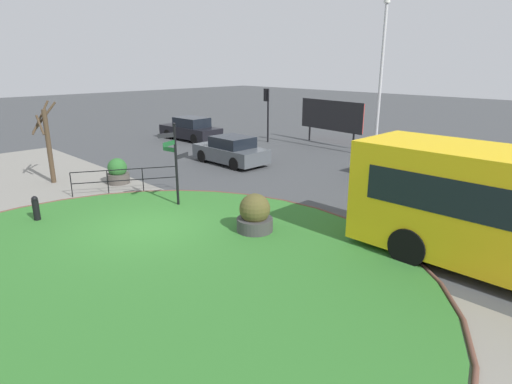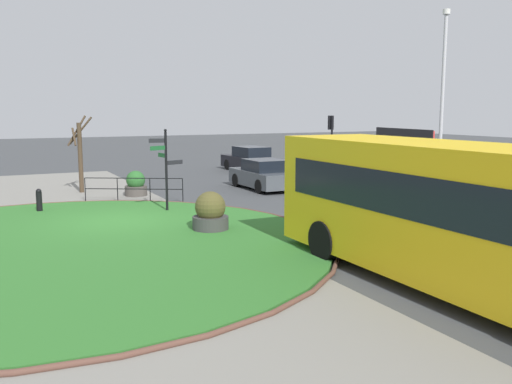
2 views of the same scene
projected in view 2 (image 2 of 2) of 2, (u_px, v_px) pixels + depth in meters
The scene contains 17 objects.
ground at pixel (120, 224), 18.06m from camera, with size 120.00×120.00×0.00m, color #3D3F42.
sidewalk_paving at pixel (68, 228), 17.35m from camera, with size 32.00×8.79×0.02m, color gray.
grass_island at pixel (58, 247), 14.79m from camera, with size 14.65×14.65×0.10m, color #2D6B28.
grass_kerb_ring at pixel (58, 247), 14.79m from camera, with size 14.96×14.96×0.11m, color brown.
signpost_directional at pixel (165, 164), 19.75m from camera, with size 0.88×1.33×3.02m.
bollard_foreground at pixel (39, 201), 19.77m from camera, with size 0.21×0.21×0.90m.
railing_grass_edge at pixel (134, 186), 22.19m from camera, with size 1.97×3.51×0.99m.
bus_yellow at pixel (462, 214), 11.06m from camera, with size 10.06×2.64×3.01m.
car_near_lane at pixel (445, 193), 20.35m from camera, with size 4.36×2.08×1.42m.
car_far_lane at pixel (264, 175), 25.90m from camera, with size 4.05×1.89×1.40m.
car_trailing at pixel (250, 160), 33.40m from camera, with size 4.62×1.98×1.50m.
traffic_light_far at pixel (331, 132), 30.90m from camera, with size 0.48×0.31×3.37m.
lamppost_tall at pixel (442, 96), 24.48m from camera, with size 0.32×0.32×8.01m.
billboard_left at pixel (403, 147), 28.94m from camera, with size 4.97×0.68×2.73m.
planter_near_signpost at pixel (136, 185), 23.80m from camera, with size 0.95×0.95×1.10m.
planter_kerbside at pixel (210, 214), 16.71m from camera, with size 1.09×1.09×1.26m.
street_tree_bare at pixel (80, 153), 24.63m from camera, with size 0.96×1.16×3.45m.
Camera 2 is at (17.86, -3.84, 3.69)m, focal length 38.76 mm.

